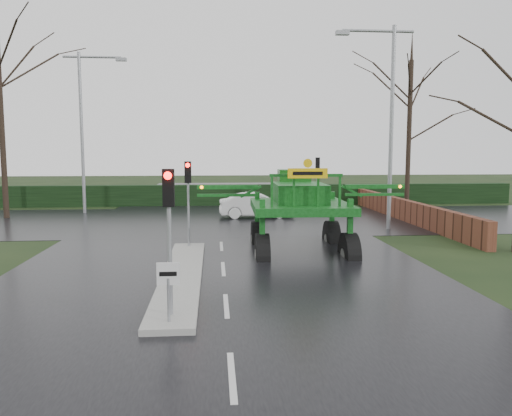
{
  "coord_description": "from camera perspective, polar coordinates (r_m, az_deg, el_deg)",
  "views": [
    {
      "loc": [
        -0.28,
        -12.3,
        3.91
      ],
      "look_at": [
        1.14,
        4.48,
        2.0
      ],
      "focal_mm": 35.0,
      "sensor_mm": 36.0,
      "label": 1
    }
  ],
  "objects": [
    {
      "name": "tree_right_far",
      "position": [
        35.94,
        17.16,
        10.32
      ],
      "size": [
        7.0,
        7.0,
        12.05
      ],
      "color": "black",
      "rests_on": "ground"
    },
    {
      "name": "traffic_signal_mid",
      "position": [
        19.86,
        -7.77,
        2.6
      ],
      "size": [
        0.26,
        0.33,
        3.52
      ],
      "color": "gray",
      "rests_on": "ground"
    },
    {
      "name": "crop_sprayer",
      "position": [
        18.42,
        0.68,
        1.01
      ],
      "size": [
        8.16,
        5.19,
        4.56
      ],
      "rotation": [
        0.0,
        0.0,
        -0.03
      ],
      "color": "black",
      "rests_on": "ground"
    },
    {
      "name": "ground",
      "position": [
        12.91,
        -3.42,
        -11.17
      ],
      "size": [
        140.0,
        140.0,
        0.0
      ],
      "primitive_type": "plane",
      "color": "black",
      "rests_on": "ground"
    },
    {
      "name": "keep_left_sign",
      "position": [
        11.22,
        -9.99,
        -8.37
      ],
      "size": [
        0.5,
        0.07,
        1.35
      ],
      "color": "gray",
      "rests_on": "ground"
    },
    {
      "name": "white_sedan",
      "position": [
        29.62,
        0.08,
        -1.11
      ],
      "size": [
        4.43,
        1.56,
        1.46
      ],
      "primitive_type": "imported",
      "rotation": [
        0.0,
        0.0,
        1.57
      ],
      "color": "white",
      "rests_on": "ground"
    },
    {
      "name": "road_cross",
      "position": [
        28.57,
        -4.22,
        -1.4
      ],
      "size": [
        80.0,
        12.0,
        0.02
      ],
      "primitive_type": "cube",
      "color": "black",
      "rests_on": "ground"
    },
    {
      "name": "brick_wall",
      "position": [
        30.46,
        15.93,
        -0.01
      ],
      "size": [
        0.4,
        20.0,
        1.2
      ],
      "primitive_type": "cube",
      "color": "#592D1E",
      "rests_on": "ground"
    },
    {
      "name": "median_island",
      "position": [
        15.8,
        -8.46,
        -7.61
      ],
      "size": [
        1.2,
        10.0,
        0.16
      ],
      "primitive_type": "cube",
      "color": "gray",
      "rests_on": "ground"
    },
    {
      "name": "tree_left_far",
      "position": [
        32.83,
        -27.23,
        11.43
      ],
      "size": [
        7.7,
        7.7,
        13.26
      ],
      "color": "black",
      "rests_on": "ground"
    },
    {
      "name": "street_light_right",
      "position": [
        25.82,
        14.62,
        10.89
      ],
      "size": [
        3.85,
        0.3,
        10.0
      ],
      "color": "gray",
      "rests_on": "ground"
    },
    {
      "name": "traffic_signal_near",
      "position": [
        11.41,
        -9.92,
        -0.27
      ],
      "size": [
        0.26,
        0.33,
        3.52
      ],
      "color": "gray",
      "rests_on": "ground"
    },
    {
      "name": "road_main",
      "position": [
        22.64,
        -4.05,
        -3.47
      ],
      "size": [
        14.0,
        80.0,
        0.02
      ],
      "primitive_type": "cube",
      "color": "black",
      "rests_on": "ground"
    },
    {
      "name": "street_light_left_far",
      "position": [
        33.32,
        -18.84,
        9.71
      ],
      "size": [
        3.85,
        0.3,
        10.0
      ],
      "color": "gray",
      "rests_on": "ground"
    },
    {
      "name": "traffic_signal_far",
      "position": [
        33.04,
        7.04,
        4.14
      ],
      "size": [
        0.26,
        0.33,
        3.52
      ],
      "rotation": [
        0.0,
        0.0,
        3.14
      ],
      "color": "gray",
      "rests_on": "ground"
    },
    {
      "name": "hedge_row",
      "position": [
        36.44,
        -4.37,
        1.48
      ],
      "size": [
        44.0,
        0.9,
        1.5
      ],
      "primitive_type": "cube",
      "color": "black",
      "rests_on": "ground"
    }
  ]
}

